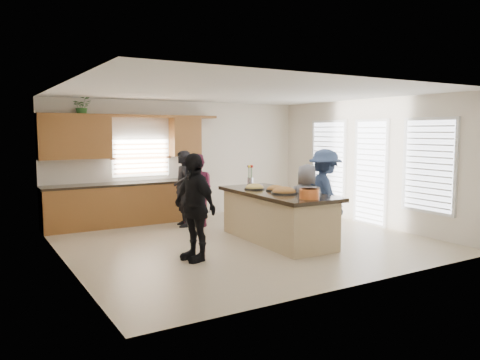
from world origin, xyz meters
TOP-DOWN VIEW (x-y plane):
  - floor at (0.00, 0.00)m, footprint 6.50×6.50m
  - room_shell at (0.00, 0.00)m, footprint 6.52×6.02m
  - back_cabinetry at (-1.47, 2.73)m, footprint 4.08×0.66m
  - right_wall_glazing at (3.22, -0.13)m, footprint 0.06×4.00m
  - island at (0.53, -0.31)m, footprint 1.24×2.74m
  - platter_front at (0.49, -0.58)m, footprint 0.49×0.49m
  - platter_mid at (0.59, -0.17)m, footprint 0.38×0.38m
  - platter_back at (0.36, 0.23)m, footprint 0.41×0.41m
  - salad_bowl at (0.44, -1.37)m, footprint 0.34×0.34m
  - clear_cup at (0.69, -1.21)m, footprint 0.08×0.08m
  - plate_stack at (0.59, 0.47)m, footprint 0.23×0.23m
  - flower_vase at (0.71, 0.93)m, footprint 0.14×0.14m
  - potted_plant at (-2.32, 2.82)m, footprint 0.44×0.40m
  - woman_left_back at (-0.45, 1.89)m, footprint 0.50×0.67m
  - woman_left_mid at (-0.18, 1.69)m, footprint 0.83×0.94m
  - woman_left_front at (-1.39, -0.71)m, footprint 0.60×1.08m
  - woman_right_back at (1.47, -0.58)m, footprint 0.86×1.23m
  - woman_right_front at (0.94, -0.69)m, footprint 0.82×0.86m

SIDE VIEW (x-z plane):
  - floor at x=0.00m, z-range 0.00..0.00m
  - island at x=0.53m, z-range -0.02..0.93m
  - woman_right_front at x=0.94m, z-range 0.00..1.49m
  - woman_left_mid at x=-0.18m, z-range 0.00..1.60m
  - woman_left_back at x=-0.45m, z-range 0.00..1.67m
  - woman_left_front at x=-1.39m, z-range 0.00..1.75m
  - woman_right_back at x=1.47m, z-range 0.00..1.75m
  - back_cabinetry at x=-1.47m, z-range -0.32..2.14m
  - plate_stack at x=0.59m, z-range 0.95..1.00m
  - platter_mid at x=0.59m, z-range 0.90..1.05m
  - platter_back at x=0.36m, z-range 0.90..1.06m
  - platter_front at x=0.49m, z-range 0.88..1.08m
  - clear_cup at x=0.69m, z-range 0.95..1.05m
  - salad_bowl at x=0.44m, z-range 0.96..1.13m
  - flower_vase at x=0.71m, z-range 0.96..1.38m
  - right_wall_glazing at x=3.22m, z-range 0.22..2.47m
  - room_shell at x=0.00m, z-range 0.50..3.31m
  - potted_plant at x=-2.32m, z-range 2.40..2.82m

